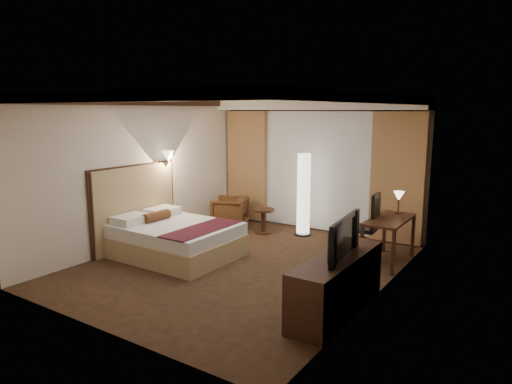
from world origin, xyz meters
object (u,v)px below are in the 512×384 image
Objects in this scene: side_table at (263,221)px; dresser at (337,284)px; office_chair at (362,226)px; television at (336,231)px; bed at (177,240)px; armchair at (230,211)px; floor_lamp at (304,194)px; desk at (388,241)px.

side_table is 3.81m from dresser.
office_chair is (2.27, -0.46, 0.32)m from side_table.
dresser is 1.71× the size of television.
bed is at bearing 170.73° from dresser.
floor_lamp is (1.63, 0.29, 0.48)m from armchair.
office_chair is at bearing 31.16° from bed.
dresser is at bearing 32.02° from armchair.
side_table is at bearing 40.17° from television.
bed is 3.30m from television.
bed is 3.24m from dresser.
floor_lamp is (1.18, 2.43, 0.54)m from bed.
bed is at bearing -115.94° from floor_lamp.
dresser is (3.65, -2.66, 0.00)m from armchair.
desk is (3.60, -0.44, 0.02)m from armchair.
floor_lamp is at bearing 78.29° from armchair.
desk is 2.21m from dresser.
television is (2.73, -2.62, 0.78)m from side_table.
office_chair is 2.23m from dresser.
side_table is 2.75m from desk.
dresser reaches higher than side_table.
television is (0.46, -2.16, 0.46)m from office_chair.
armchair is 3.63m from desk.
floor_lamp reaches higher than television.
armchair is at bearing 166.24° from office_chair.
television reaches higher than bed.
office_chair reaches higher than bed.
armchair is at bearing 172.96° from desk.
side_table is 3.87m from television.
desk is (2.71, -0.41, 0.12)m from side_table.
office_chair is (-0.44, -0.05, 0.20)m from desk.
television reaches higher than dresser.
bed is 3.90× the size of side_table.
office_chair is (1.53, -0.79, -0.26)m from floor_lamp.
armchair is 1.72m from floor_lamp.
floor_lamp is 1.37× the size of desk.
desk is at bearing -20.53° from floor_lamp.
office_chair reaches higher than dresser.
floor_lamp is (0.74, 0.33, 0.58)m from side_table.
floor_lamp is at bearing 124.40° from dresser.
desk is 0.65× the size of dresser.
office_chair reaches higher than desk.
desk is 2.31m from television.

